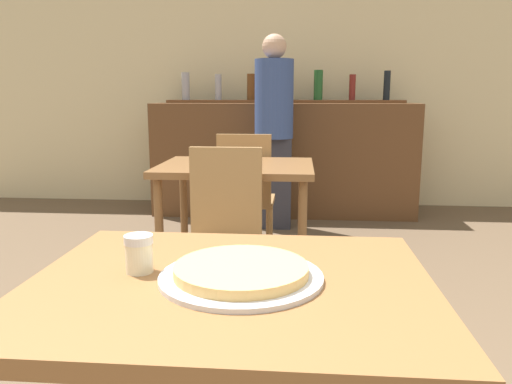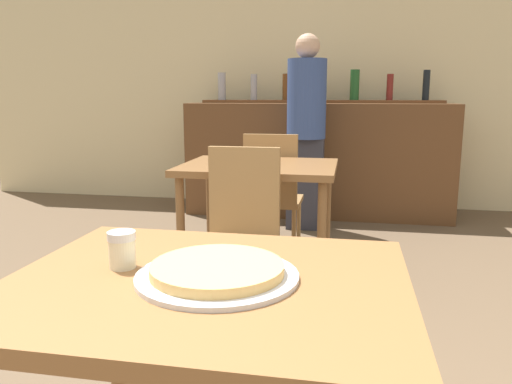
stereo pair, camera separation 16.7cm
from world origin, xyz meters
name	(u,v)px [view 2 (the right image)]	position (x,y,z in m)	size (l,w,h in m)	color
wall_back	(323,75)	(0.00, 4.43, 1.40)	(8.00, 0.05, 2.80)	beige
dining_table_near	(208,317)	(0.00, 0.00, 0.67)	(0.93, 0.77, 0.77)	brown
dining_table_far	(259,181)	(-0.23, 1.91, 0.68)	(0.93, 0.73, 0.78)	brown
bar_counter	(318,160)	(0.00, 3.93, 0.56)	(2.60, 0.56, 1.11)	brown
bar_back_shelf	(318,95)	(-0.02, 4.07, 1.19)	(2.39, 0.24, 0.34)	brown
chair_far_side_front	(241,227)	(-0.23, 1.37, 0.52)	(0.40, 0.40, 0.93)	olive
chair_far_side_back	(272,190)	(-0.23, 2.44, 0.52)	(0.40, 0.40, 0.93)	olive
pizza_tray	(217,272)	(0.03, 0.00, 0.79)	(0.38, 0.38, 0.04)	silver
cheese_shaker	(122,249)	(-0.22, 0.03, 0.82)	(0.07, 0.07, 0.09)	beige
person_standing	(306,126)	(-0.07, 3.35, 0.93)	(0.34, 0.34, 1.71)	#2D2D38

